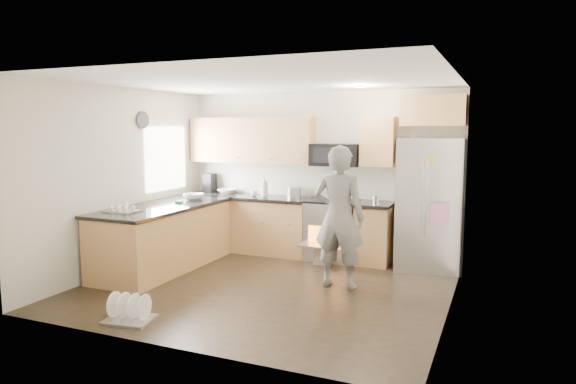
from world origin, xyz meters
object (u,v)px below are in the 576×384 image
at_px(person, 339,217).
at_px(stove_range, 333,216).
at_px(refrigerator, 428,204).
at_px(dish_rack, 130,313).

bearing_deg(person, stove_range, -68.63).
xyz_separation_m(stove_range, refrigerator, (1.42, 0.01, 0.27)).
xyz_separation_m(stove_range, person, (0.50, -1.31, 0.23)).
distance_m(stove_range, refrigerator, 1.45).
distance_m(refrigerator, person, 1.61).
relative_size(refrigerator, dish_rack, 3.47).
relative_size(stove_range, dish_rack, 3.28).
bearing_deg(refrigerator, person, -134.93).
bearing_deg(stove_range, dish_rack, -109.61).
height_order(stove_range, dish_rack, stove_range).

